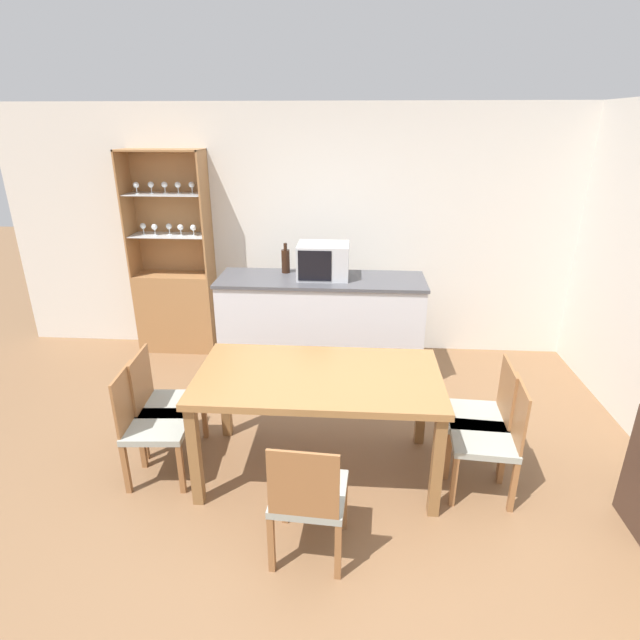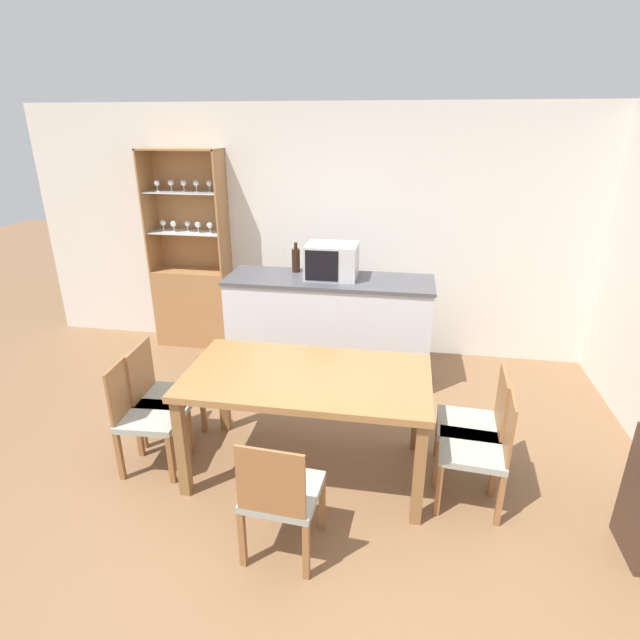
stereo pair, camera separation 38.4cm
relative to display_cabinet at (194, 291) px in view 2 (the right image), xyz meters
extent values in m
plane|color=brown|center=(1.62, -2.44, -0.61)|extent=(18.00, 18.00, 0.00)
cube|color=silver|center=(1.62, 0.19, 0.66)|extent=(6.80, 0.06, 2.55)
cube|color=silver|center=(1.61, -0.53, -0.12)|extent=(1.91, 0.59, 0.97)
cube|color=#4C4C51|center=(1.61, -0.53, 0.38)|extent=(1.94, 0.62, 0.03)
cube|color=#A37042|center=(0.00, -0.01, -0.18)|extent=(0.83, 0.34, 0.86)
cube|color=#A37042|center=(0.00, 0.15, 0.88)|extent=(0.83, 0.02, 1.26)
cube|color=#A37042|center=(-0.40, -0.01, 0.88)|extent=(0.02, 0.34, 1.26)
cube|color=#A37042|center=(0.40, -0.01, 0.88)|extent=(0.02, 0.34, 1.26)
cube|color=#A37042|center=(0.00, -0.01, 1.50)|extent=(0.83, 0.34, 0.02)
cube|color=white|center=(0.00, -0.01, 0.66)|extent=(0.78, 0.29, 0.01)
cube|color=white|center=(0.00, -0.01, 1.08)|extent=(0.78, 0.29, 0.01)
cylinder|color=white|center=(-0.27, 0.00, 0.67)|extent=(0.04, 0.04, 0.01)
cylinder|color=white|center=(-0.27, 0.00, 0.70)|extent=(0.01, 0.01, 0.06)
sphere|color=white|center=(-0.27, 0.00, 0.75)|extent=(0.06, 0.06, 0.06)
cylinder|color=white|center=(-0.27, -0.04, 1.09)|extent=(0.04, 0.04, 0.01)
cylinder|color=white|center=(-0.27, -0.04, 1.12)|extent=(0.01, 0.01, 0.06)
sphere|color=white|center=(-0.27, -0.04, 1.17)|extent=(0.06, 0.06, 0.06)
cylinder|color=white|center=(-0.14, -0.04, 0.67)|extent=(0.04, 0.04, 0.01)
cylinder|color=white|center=(-0.14, -0.04, 0.70)|extent=(0.01, 0.01, 0.06)
sphere|color=white|center=(-0.14, -0.04, 0.75)|extent=(0.06, 0.06, 0.06)
cylinder|color=white|center=(-0.14, 0.00, 1.09)|extent=(0.04, 0.04, 0.01)
cylinder|color=white|center=(-0.14, 0.00, 1.12)|extent=(0.01, 0.01, 0.06)
sphere|color=white|center=(-0.14, 0.00, 1.17)|extent=(0.06, 0.06, 0.06)
cylinder|color=white|center=(0.00, 0.00, 0.67)|extent=(0.04, 0.04, 0.01)
cylinder|color=white|center=(0.00, 0.00, 0.70)|extent=(0.01, 0.01, 0.06)
sphere|color=white|center=(0.00, 0.00, 0.75)|extent=(0.06, 0.06, 0.06)
cylinder|color=white|center=(0.00, 0.01, 1.09)|extent=(0.04, 0.04, 0.01)
cylinder|color=white|center=(0.00, 0.01, 1.12)|extent=(0.01, 0.01, 0.06)
sphere|color=white|center=(0.00, 0.01, 1.17)|extent=(0.06, 0.06, 0.06)
cylinder|color=white|center=(0.14, -0.04, 0.67)|extent=(0.04, 0.04, 0.01)
cylinder|color=white|center=(0.14, -0.04, 0.70)|extent=(0.01, 0.01, 0.06)
sphere|color=white|center=(0.14, -0.04, 0.75)|extent=(0.06, 0.06, 0.06)
cylinder|color=white|center=(0.14, 0.01, 1.09)|extent=(0.04, 0.04, 0.01)
cylinder|color=white|center=(0.14, 0.01, 1.12)|extent=(0.01, 0.01, 0.06)
sphere|color=white|center=(0.14, 0.01, 1.17)|extent=(0.06, 0.06, 0.06)
cylinder|color=white|center=(0.27, -0.05, 0.67)|extent=(0.04, 0.04, 0.01)
cylinder|color=white|center=(0.27, -0.05, 0.70)|extent=(0.01, 0.01, 0.06)
sphere|color=white|center=(0.27, -0.05, 0.75)|extent=(0.06, 0.06, 0.06)
cylinder|color=white|center=(0.27, 0.02, 1.09)|extent=(0.04, 0.04, 0.01)
cylinder|color=white|center=(0.27, 0.02, 1.12)|extent=(0.01, 0.01, 0.06)
sphere|color=white|center=(0.27, 0.02, 1.17)|extent=(0.06, 0.06, 0.06)
cube|color=olive|center=(1.69, -2.02, 0.14)|extent=(1.66, 0.91, 0.05)
cube|color=olive|center=(0.92, -2.41, -0.25)|extent=(0.07, 0.07, 0.73)
cube|color=olive|center=(2.46, -2.41, -0.25)|extent=(0.07, 0.07, 0.73)
cube|color=olive|center=(0.92, -1.63, -0.25)|extent=(0.07, 0.07, 0.73)
cube|color=olive|center=(2.46, -1.63, -0.25)|extent=(0.07, 0.07, 0.73)
cube|color=#999E93|center=(0.59, -1.88, -0.21)|extent=(0.44, 0.44, 0.05)
cube|color=#936038|center=(0.39, -1.90, 0.01)|extent=(0.04, 0.38, 0.40)
cube|color=#936038|center=(0.76, -1.68, -0.42)|extent=(0.04, 0.04, 0.38)
cube|color=#936038|center=(0.78, -2.05, -0.42)|extent=(0.04, 0.04, 0.38)
cube|color=#936038|center=(0.39, -1.71, -0.42)|extent=(0.04, 0.04, 0.38)
cube|color=#936038|center=(0.41, -2.08, -0.42)|extent=(0.04, 0.04, 0.38)
cube|color=#999E93|center=(0.59, -2.15, -0.21)|extent=(0.44, 0.44, 0.05)
cube|color=#936038|center=(0.39, -2.17, 0.01)|extent=(0.04, 0.38, 0.40)
cube|color=#936038|center=(0.76, -1.96, -0.42)|extent=(0.04, 0.04, 0.38)
cube|color=#936038|center=(0.78, -2.33, -0.42)|extent=(0.04, 0.04, 0.38)
cube|color=#936038|center=(0.39, -1.98, -0.42)|extent=(0.04, 0.04, 0.38)
cube|color=#936038|center=(0.41, -2.35, -0.42)|extent=(0.04, 0.04, 0.38)
cube|color=#999E93|center=(2.79, -1.88, -0.21)|extent=(0.43, 0.43, 0.05)
cube|color=#936038|center=(2.99, -1.89, 0.01)|extent=(0.04, 0.38, 0.40)
cube|color=#936038|center=(2.60, -2.06, -0.42)|extent=(0.04, 0.04, 0.38)
cube|color=#936038|center=(2.62, -1.69, -0.42)|extent=(0.04, 0.04, 0.38)
cube|color=#936038|center=(2.97, -2.08, -0.42)|extent=(0.04, 0.04, 0.38)
cube|color=#936038|center=(2.99, -1.71, -0.42)|extent=(0.04, 0.04, 0.38)
cube|color=#999E93|center=(1.69, -2.75, -0.21)|extent=(0.44, 0.44, 0.05)
cube|color=#936038|center=(1.68, -2.94, 0.01)|extent=(0.38, 0.04, 0.40)
cube|color=#936038|center=(1.52, -2.55, -0.42)|extent=(0.04, 0.04, 0.38)
cube|color=#936038|center=(1.89, -2.57, -0.42)|extent=(0.04, 0.04, 0.38)
cube|color=#936038|center=(1.49, -2.92, -0.42)|extent=(0.04, 0.04, 0.38)
cube|color=#936038|center=(1.86, -2.94, -0.42)|extent=(0.04, 0.04, 0.38)
cube|color=#999E93|center=(2.79, -2.15, -0.21)|extent=(0.44, 0.44, 0.05)
cube|color=#936038|center=(2.99, -2.17, 0.01)|extent=(0.05, 0.38, 0.40)
cube|color=#936038|center=(2.59, -2.32, -0.42)|extent=(0.04, 0.04, 0.38)
cube|color=#936038|center=(2.62, -1.95, -0.42)|extent=(0.04, 0.04, 0.38)
cube|color=#936038|center=(2.96, -2.35, -0.42)|extent=(0.04, 0.04, 0.38)
cube|color=#936038|center=(2.99, -1.98, -0.42)|extent=(0.04, 0.04, 0.38)
cube|color=#B7BABF|center=(1.63, -0.50, 0.55)|extent=(0.47, 0.37, 0.32)
cube|color=black|center=(1.56, -0.69, 0.55)|extent=(0.30, 0.01, 0.28)
cylinder|color=black|center=(1.25, -0.37, 0.50)|extent=(0.08, 0.08, 0.22)
cylinder|color=black|center=(1.25, -0.37, 0.65)|extent=(0.03, 0.03, 0.06)
camera|label=1|loc=(1.91, -5.00, 1.74)|focal=28.00mm
camera|label=2|loc=(2.29, -4.95, 1.74)|focal=28.00mm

